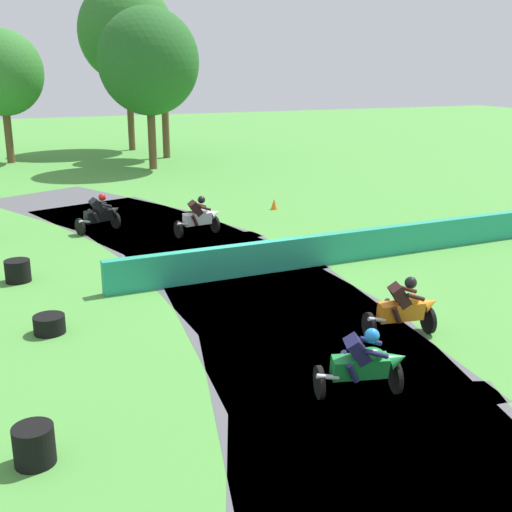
{
  "coord_description": "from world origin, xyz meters",
  "views": [
    {
      "loc": [
        -6.09,
        -16.04,
        5.67
      ],
      "look_at": [
        -0.0,
        -1.18,
        0.9
      ],
      "focal_mm": 45.39,
      "sensor_mm": 36.0,
      "label": 1
    }
  ],
  "objects_px": {
    "motorcycle_chase_orange": "(404,308)",
    "motorcycle_trailing_white": "(199,217)",
    "motorcycle_lead_green": "(364,363)",
    "tire_stack_near": "(34,445)",
    "tire_stack_mid_b": "(18,271)",
    "motorcycle_fourth_black": "(100,214)",
    "traffic_cone": "(274,204)",
    "tire_stack_mid_a": "(49,324)"
  },
  "relations": [
    {
      "from": "motorcycle_lead_green",
      "to": "traffic_cone",
      "type": "relative_size",
      "value": 3.87
    },
    {
      "from": "tire_stack_near",
      "to": "traffic_cone",
      "type": "distance_m",
      "value": 17.91
    },
    {
      "from": "tire_stack_mid_b",
      "to": "traffic_cone",
      "type": "distance_m",
      "value": 11.61
    },
    {
      "from": "motorcycle_chase_orange",
      "to": "tire_stack_mid_a",
      "type": "height_order",
      "value": "motorcycle_chase_orange"
    },
    {
      "from": "tire_stack_near",
      "to": "tire_stack_mid_b",
      "type": "bearing_deg",
      "value": 88.65
    },
    {
      "from": "motorcycle_lead_green",
      "to": "motorcycle_trailing_white",
      "type": "xyz_separation_m",
      "value": [
        0.73,
        11.91,
        0.01
      ]
    },
    {
      "from": "motorcycle_chase_orange",
      "to": "motorcycle_fourth_black",
      "type": "xyz_separation_m",
      "value": [
        -4.53,
        11.73,
        -0.0
      ]
    },
    {
      "from": "motorcycle_lead_green",
      "to": "traffic_cone",
      "type": "bearing_deg",
      "value": 72.01
    },
    {
      "from": "tire_stack_mid_a",
      "to": "traffic_cone",
      "type": "height_order",
      "value": "traffic_cone"
    },
    {
      "from": "tire_stack_near",
      "to": "tire_stack_mid_a",
      "type": "relative_size",
      "value": 0.88
    },
    {
      "from": "traffic_cone",
      "to": "tire_stack_mid_a",
      "type": "bearing_deg",
      "value": -134.96
    },
    {
      "from": "motorcycle_trailing_white",
      "to": "traffic_cone",
      "type": "height_order",
      "value": "motorcycle_trailing_white"
    },
    {
      "from": "motorcycle_lead_green",
      "to": "tire_stack_mid_b",
      "type": "height_order",
      "value": "motorcycle_lead_green"
    },
    {
      "from": "motorcycle_trailing_white",
      "to": "tire_stack_mid_b",
      "type": "height_order",
      "value": "motorcycle_trailing_white"
    },
    {
      "from": "tire_stack_mid_b",
      "to": "motorcycle_trailing_white",
      "type": "bearing_deg",
      "value": 25.24
    },
    {
      "from": "tire_stack_near",
      "to": "traffic_cone",
      "type": "relative_size",
      "value": 1.38
    },
    {
      "from": "motorcycle_chase_orange",
      "to": "motorcycle_trailing_white",
      "type": "height_order",
      "value": "motorcycle_trailing_white"
    },
    {
      "from": "motorcycle_fourth_black",
      "to": "tire_stack_near",
      "type": "distance_m",
      "value": 13.97
    },
    {
      "from": "tire_stack_mid_a",
      "to": "tire_stack_near",
      "type": "bearing_deg",
      "value": -97.58
    },
    {
      "from": "motorcycle_lead_green",
      "to": "tire_stack_near",
      "type": "xyz_separation_m",
      "value": [
        -5.53,
        0.11,
        -0.35
      ]
    },
    {
      "from": "traffic_cone",
      "to": "tire_stack_near",
      "type": "bearing_deg",
      "value": -125.19
    },
    {
      "from": "motorcycle_chase_orange",
      "to": "tire_stack_mid_a",
      "type": "xyz_separation_m",
      "value": [
        -7.07,
        3.11,
        -0.46
      ]
    },
    {
      "from": "tire_stack_near",
      "to": "motorcycle_trailing_white",
      "type": "bearing_deg",
      "value": 62.04
    },
    {
      "from": "tire_stack_mid_a",
      "to": "traffic_cone",
      "type": "relative_size",
      "value": 1.56
    },
    {
      "from": "motorcycle_fourth_black",
      "to": "tire_stack_mid_a",
      "type": "relative_size",
      "value": 2.49
    },
    {
      "from": "motorcycle_trailing_white",
      "to": "motorcycle_chase_orange",
      "type": "bearing_deg",
      "value": -81.6
    },
    {
      "from": "motorcycle_lead_green",
      "to": "tire_stack_mid_a",
      "type": "xyz_separation_m",
      "value": [
        -4.87,
        5.08,
        -0.45
      ]
    },
    {
      "from": "motorcycle_fourth_black",
      "to": "tire_stack_mid_a",
      "type": "distance_m",
      "value": 9.01
    },
    {
      "from": "motorcycle_trailing_white",
      "to": "tire_stack_mid_a",
      "type": "height_order",
      "value": "motorcycle_trailing_white"
    },
    {
      "from": "motorcycle_fourth_black",
      "to": "traffic_cone",
      "type": "xyz_separation_m",
      "value": [
        7.12,
        1.05,
        -0.44
      ]
    },
    {
      "from": "motorcycle_trailing_white",
      "to": "motorcycle_fourth_black",
      "type": "bearing_deg",
      "value": 149.66
    },
    {
      "from": "motorcycle_trailing_white",
      "to": "tire_stack_near",
      "type": "height_order",
      "value": "motorcycle_trailing_white"
    },
    {
      "from": "traffic_cone",
      "to": "motorcycle_fourth_black",
      "type": "bearing_deg",
      "value": -171.63
    },
    {
      "from": "motorcycle_lead_green",
      "to": "tire_stack_mid_a",
      "type": "bearing_deg",
      "value": 133.83
    },
    {
      "from": "motorcycle_lead_green",
      "to": "motorcycle_fourth_black",
      "type": "bearing_deg",
      "value": 99.66
    },
    {
      "from": "motorcycle_lead_green",
      "to": "traffic_cone",
      "type": "height_order",
      "value": "motorcycle_lead_green"
    },
    {
      "from": "motorcycle_fourth_black",
      "to": "tire_stack_near",
      "type": "xyz_separation_m",
      "value": [
        -3.2,
        -13.59,
        -0.36
      ]
    },
    {
      "from": "tire_stack_near",
      "to": "motorcycle_chase_orange",
      "type": "bearing_deg",
      "value": 13.51
    },
    {
      "from": "motorcycle_chase_orange",
      "to": "traffic_cone",
      "type": "distance_m",
      "value": 13.05
    },
    {
      "from": "tire_stack_mid_a",
      "to": "motorcycle_trailing_white",
      "type": "bearing_deg",
      "value": 50.66
    },
    {
      "from": "tire_stack_mid_b",
      "to": "motorcycle_lead_green",
      "type": "bearing_deg",
      "value": -59.56
    },
    {
      "from": "motorcycle_fourth_black",
      "to": "tire_stack_mid_a",
      "type": "xyz_separation_m",
      "value": [
        -2.54,
        -8.63,
        -0.46
      ]
    }
  ]
}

